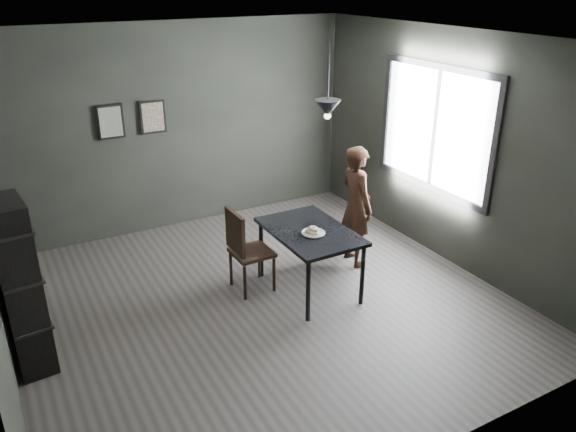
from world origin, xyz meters
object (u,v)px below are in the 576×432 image
woman (356,206)px  cafe_table (310,236)px  wood_chair (244,246)px  shelf_unit (20,288)px  white_plate (313,233)px  pendant_lamp (328,108)px

woman → cafe_table: bearing=114.3°
woman → wood_chair: 1.49m
wood_chair → cafe_table: bearing=-28.5°
wood_chair → woman: bearing=-2.1°
woman → shelf_unit: 3.76m
white_plate → shelf_unit: bearing=176.2°
white_plate → woman: 0.95m
woman → pendant_lamp: bearing=113.5°
woman → shelf_unit: bearing=97.4°
white_plate → shelf_unit: size_ratio=0.14×
cafe_table → pendant_lamp: size_ratio=1.39×
cafe_table → shelf_unit: 2.92m
wood_chair → shelf_unit: bearing=-174.8°
white_plate → pendant_lamp: bearing=37.1°
woman → pendant_lamp: size_ratio=1.74×
cafe_table → woman: bearing=20.2°
cafe_table → woman: 0.89m
cafe_table → shelf_unit: bearing=178.3°
pendant_lamp → white_plate: bearing=-142.9°
wood_chair → shelf_unit: size_ratio=0.61×
cafe_table → white_plate: size_ratio=5.22×
wood_chair → pendant_lamp: (0.90, -0.24, 1.49)m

